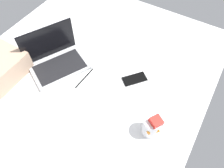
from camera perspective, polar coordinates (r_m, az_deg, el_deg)
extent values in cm
cube|color=white|center=(136.42, -8.12, -1.62)|extent=(180.00, 140.00, 18.00)
cube|color=#B7BABC|center=(137.55, -13.67, 4.54)|extent=(39.87, 35.54, 2.00)
cube|color=black|center=(135.67, -13.52, 4.46)|extent=(33.56, 28.38, 0.40)
cube|color=black|center=(137.15, -16.46, 10.58)|extent=(29.81, 15.98, 21.00)
cylinder|color=silver|center=(109.07, 10.24, -10.74)|extent=(9.00, 9.00, 11.00)
cube|color=yellow|center=(111.11, 9.58, -11.05)|extent=(6.67, 6.94, 4.60)
cube|color=red|center=(109.33, 10.58, -10.77)|extent=(6.05, 5.85, 4.70)
cube|color=orange|center=(106.59, 10.60, -11.25)|extent=(7.25, 7.73, 4.79)
cube|color=orange|center=(104.93, 10.39, -10.39)|extent=(6.05, 7.03, 5.45)
cube|color=red|center=(103.48, 11.41, -9.74)|extent=(7.06, 7.31, 4.79)
cube|color=black|center=(129.07, 5.94, 1.33)|extent=(15.11, 14.19, 0.80)
cube|color=black|center=(129.96, -7.23, 1.58)|extent=(17.01, 1.37, 0.60)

